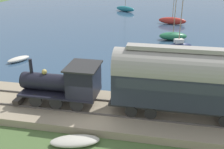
# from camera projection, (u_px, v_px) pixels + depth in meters

# --- Properties ---
(ground_plane) EXTENTS (200.00, 200.00, 0.00)m
(ground_plane) POSITION_uv_depth(u_px,v_px,m) (89.00, 125.00, 16.72)
(ground_plane) COLOR #476033
(harbor_water) EXTENTS (80.00, 80.00, 0.01)m
(harbor_water) POSITION_uv_depth(u_px,v_px,m) (145.00, 12.00, 56.76)
(harbor_water) COLOR #2D4760
(harbor_water) RESTS_ON ground
(rail_embankment) EXTENTS (5.19, 56.00, 0.63)m
(rail_embankment) POSITION_uv_depth(u_px,v_px,m) (94.00, 110.00, 17.88)
(rail_embankment) COLOR gray
(rail_embankment) RESTS_ON ground
(steam_locomotive) EXTENTS (2.49, 5.79, 3.03)m
(steam_locomotive) POSITION_uv_depth(u_px,v_px,m) (68.00, 82.00, 17.44)
(steam_locomotive) COLOR black
(steam_locomotive) RESTS_ON rail_embankment
(passenger_coach) EXTENTS (2.22, 9.66, 4.42)m
(passenger_coach) POSITION_uv_depth(u_px,v_px,m) (190.00, 79.00, 15.70)
(passenger_coach) COLOR black
(passenger_coach) RESTS_ON rail_embankment
(sailboat_navy) EXTENTS (2.43, 3.59, 6.68)m
(sailboat_navy) POSITION_uv_depth(u_px,v_px,m) (178.00, 46.00, 30.70)
(sailboat_navy) COLOR #192347
(sailboat_navy) RESTS_ON harbor_water
(sailboat_teal) EXTENTS (3.49, 4.76, 9.35)m
(sailboat_teal) POSITION_uv_depth(u_px,v_px,m) (125.00, 9.00, 56.96)
(sailboat_teal) COLOR #1E707A
(sailboat_teal) RESTS_ON harbor_water
(sailboat_green) EXTENTS (2.08, 3.87, 8.58)m
(sailboat_green) POSITION_uv_depth(u_px,v_px,m) (173.00, 36.00, 35.30)
(sailboat_green) COLOR #236B42
(sailboat_green) RESTS_ON harbor_water
(sailboat_red) EXTENTS (1.94, 4.78, 5.56)m
(sailboat_red) POSITION_uv_depth(u_px,v_px,m) (172.00, 21.00, 44.72)
(sailboat_red) COLOR #B72D23
(sailboat_red) RESTS_ON harbor_water
(rowboat_near_shore) EXTENTS (1.94, 2.16, 0.55)m
(rowboat_near_shore) POSITION_uv_depth(u_px,v_px,m) (135.00, 57.00, 28.16)
(rowboat_near_shore) COLOR silver
(rowboat_near_shore) RESTS_ON harbor_water
(rowboat_off_pier) EXTENTS (2.60, 2.06, 0.49)m
(rowboat_off_pier) POSITION_uv_depth(u_px,v_px,m) (19.00, 59.00, 27.55)
(rowboat_off_pier) COLOR beige
(rowboat_off_pier) RESTS_ON harbor_water
(beached_dinghy) EXTENTS (1.88, 3.00, 0.44)m
(beached_dinghy) POSITION_uv_depth(u_px,v_px,m) (75.00, 141.00, 14.81)
(beached_dinghy) COLOR #B7B2A3
(beached_dinghy) RESTS_ON ground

